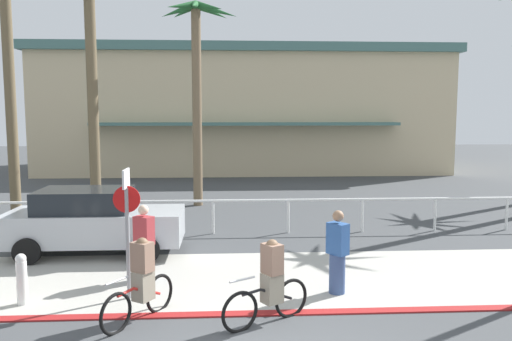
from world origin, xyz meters
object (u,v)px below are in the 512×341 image
(cyclist_black_1, at_px, (270,284))
(palm_tree_2, at_px, (90,30))
(palm_tree_3, at_px, (197,53))
(pedestrian_0, at_px, (337,256))
(stop_sign_bike_lane, at_px, (127,215))
(bollard_0, at_px, (22,279))
(cyclist_red_0, at_px, (141,282))
(pedestrian_1, at_px, (144,246))
(palm_tree_1, at_px, (5,13))
(car_silver_1, at_px, (93,221))

(cyclist_black_1, bearing_deg, palm_tree_2, 119.53)
(palm_tree_3, bearing_deg, pedestrian_0, -72.10)
(stop_sign_bike_lane, distance_m, bollard_0, 2.28)
(cyclist_black_1, xyz_separation_m, pedestrian_0, (1.47, 1.35, 0.09))
(palm_tree_2, xyz_separation_m, pedestrian_0, (6.70, -7.88, -5.55))
(stop_sign_bike_lane, distance_m, cyclist_black_1, 3.11)
(stop_sign_bike_lane, relative_size, palm_tree_3, 0.33)
(pedestrian_0, bearing_deg, cyclist_red_0, -163.36)
(cyclist_red_0, distance_m, pedestrian_0, 3.87)
(palm_tree_3, distance_m, pedestrian_1, 10.49)
(pedestrian_1, bearing_deg, palm_tree_3, 85.64)
(palm_tree_2, bearing_deg, cyclist_red_0, -71.60)
(stop_sign_bike_lane, height_order, cyclist_red_0, stop_sign_bike_lane)
(pedestrian_0, xyz_separation_m, pedestrian_1, (-3.98, 1.04, -0.02))
(stop_sign_bike_lane, bearing_deg, palm_tree_2, 107.98)
(bollard_0, bearing_deg, palm_tree_3, 75.07)
(bollard_0, distance_m, palm_tree_1, 11.21)
(stop_sign_bike_lane, distance_m, pedestrian_0, 4.21)
(palm_tree_1, distance_m, cyclist_red_0, 12.67)
(cyclist_red_0, height_order, pedestrian_1, pedestrian_1)
(cyclist_red_0, bearing_deg, stop_sign_bike_lane, 111.49)
(palm_tree_1, distance_m, car_silver_1, 8.77)
(palm_tree_1, height_order, pedestrian_1, palm_tree_1)
(palm_tree_3, relative_size, pedestrian_1, 4.68)
(cyclist_black_1, bearing_deg, pedestrian_1, 136.47)
(palm_tree_3, xyz_separation_m, car_silver_1, (-2.33, -6.91, -5.00))
(stop_sign_bike_lane, distance_m, palm_tree_3, 11.09)
(cyclist_black_1, distance_m, pedestrian_0, 1.99)
(pedestrian_1, bearing_deg, cyclist_red_0, -82.60)
(palm_tree_1, relative_size, pedestrian_1, 5.51)
(car_silver_1, distance_m, pedestrian_1, 2.76)
(car_silver_1, distance_m, pedestrian_0, 6.50)
(stop_sign_bike_lane, xyz_separation_m, palm_tree_3, (0.83, 10.24, 4.19))
(car_silver_1, xyz_separation_m, pedestrian_0, (5.62, -3.27, -0.08))
(cyclist_red_0, relative_size, pedestrian_0, 0.92)
(palm_tree_1, relative_size, car_silver_1, 2.09)
(car_silver_1, height_order, cyclist_black_1, car_silver_1)
(palm_tree_2, height_order, cyclist_black_1, palm_tree_2)
(palm_tree_3, xyz_separation_m, cyclist_red_0, (-0.42, -11.29, -5.17))
(stop_sign_bike_lane, height_order, palm_tree_2, palm_tree_2)
(palm_tree_3, relative_size, cyclist_red_0, 5.01)
(palm_tree_3, bearing_deg, car_silver_1, -108.64)
(cyclist_black_1, bearing_deg, palm_tree_3, 98.96)
(bollard_0, xyz_separation_m, cyclist_black_1, (4.60, -1.08, 0.18))
(stop_sign_bike_lane, xyz_separation_m, pedestrian_0, (4.12, 0.06, -0.89))
(palm_tree_1, distance_m, cyclist_black_1, 14.00)
(bollard_0, distance_m, cyclist_black_1, 4.73)
(palm_tree_2, relative_size, pedestrian_0, 4.93)
(bollard_0, relative_size, cyclist_red_0, 0.64)
(stop_sign_bike_lane, relative_size, palm_tree_2, 0.30)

